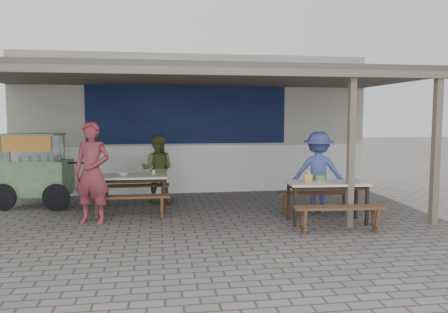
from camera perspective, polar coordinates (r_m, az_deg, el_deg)
name	(u,v)px	position (r m, az deg, el deg)	size (l,w,h in m)	color
ground	(211,219)	(8.32, -1.75, -8.18)	(60.00, 60.00, 0.00)	#605B57
back_wall	(194,124)	(11.65, -3.95, 4.20)	(9.00, 1.28, 3.50)	#BAB8A7
warung_roof	(206,78)	(9.02, -2.41, 10.22)	(9.00, 4.21, 2.81)	#4F4744
table_left	(132,179)	(9.02, -11.90, -2.88)	(1.41, 0.80, 0.75)	beige
bench_left_street	(130,202)	(8.43, -12.19, -5.77)	(1.50, 0.31, 0.45)	brown
bench_left_wall	(135,190)	(9.73, -11.58, -4.29)	(1.50, 0.31, 0.45)	brown
table_right	(327,186)	(8.13, 13.31, -3.83)	(1.46, 0.74, 0.75)	beige
bench_right_street	(340,213)	(7.53, 14.89, -7.14)	(1.53, 0.40, 0.45)	brown
bench_right_wall	(316,197)	(8.85, 11.87, -5.23)	(1.53, 0.40, 0.45)	brown
vendor_cart	(36,167)	(10.08, -23.40, -1.31)	(2.03, 1.01, 1.58)	#7DA46D
patron_street_side	(92,173)	(8.20, -16.86, -2.02)	(0.68, 0.44, 1.85)	brown
patron_wall_side	(158,169)	(9.86, -8.68, -1.64)	(0.74, 0.58, 1.52)	#4F562C
patron_right_table	(318,172)	(9.03, 12.21, -1.98)	(1.05, 0.60, 1.63)	#4654A4
tissue_box	(309,177)	(8.18, 11.04, -2.70)	(0.13, 0.13, 0.13)	gold
donation_box	(320,178)	(8.24, 12.42, -2.74)	(0.16, 0.11, 0.11)	#417C37
condiment_jar	(153,172)	(9.12, -9.20, -2.01)	(0.07, 0.07, 0.08)	beige
condiment_bowl	(123,174)	(9.06, -13.04, -2.22)	(0.21, 0.21, 0.05)	white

